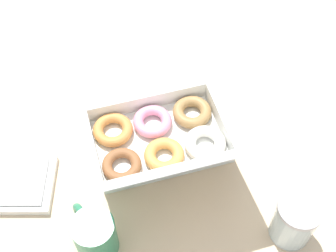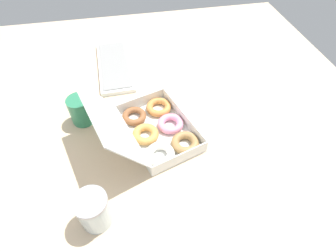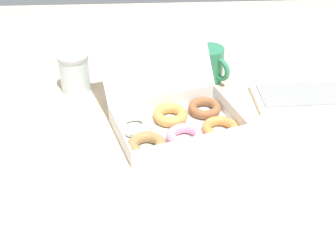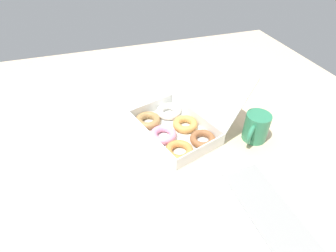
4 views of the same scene
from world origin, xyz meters
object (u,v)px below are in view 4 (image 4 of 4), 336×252
(donut_box, at_px, (178,124))
(coffee_mug, at_px, (256,127))
(keyboard, at_px, (274,221))
(glass_jar, at_px, (200,74))

(donut_box, bearing_deg, coffee_mug, 62.44)
(donut_box, relative_size, keyboard, 1.03)
(donut_box, xyz_separation_m, glass_jar, (-0.28, 0.21, 0.03))
(keyboard, relative_size, coffee_mug, 3.46)
(donut_box, height_order, glass_jar, donut_box)
(donut_box, height_order, coffee_mug, donut_box)
(coffee_mug, bearing_deg, keyboard, -22.84)
(coffee_mug, bearing_deg, glass_jar, -174.45)
(keyboard, bearing_deg, coffee_mug, 157.16)
(keyboard, xyz_separation_m, glass_jar, (-0.72, 0.09, 0.05))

